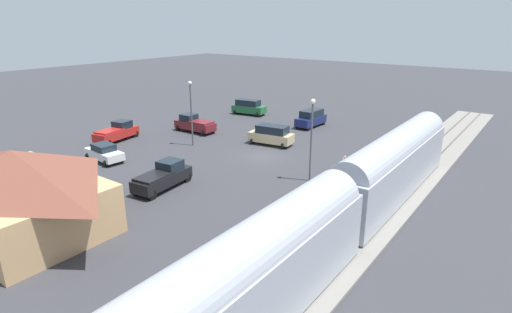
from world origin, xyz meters
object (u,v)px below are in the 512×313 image
object	(u,v)px
passenger_train	(240,284)
pedestrian_on_platform	(344,164)
pickup_red	(117,132)
pickup_maroon	(194,124)
light_pole_lot_center	(191,105)
pickup_black	(163,176)
light_pole_near_platform	(312,130)
sedan_white	(104,152)
suv_navy	(311,118)
suv_green	(249,107)
station_building	(18,189)
suv_tan	(271,135)

from	to	relation	value
passenger_train	pedestrian_on_platform	distance (m)	21.26
pickup_red	pickup_maroon	bearing A→B (deg)	-118.59
pickup_maroon	light_pole_lot_center	xyz separation A→B (m)	(-3.98, 4.34, 3.51)
pickup_maroon	pickup_black	bearing A→B (deg)	126.38
light_pole_lot_center	pickup_maroon	bearing A→B (deg)	-47.50
pickup_red	light_pole_lot_center	distance (m)	9.86
passenger_train	light_pole_near_platform	xyz separation A→B (m)	(6.80, -18.19, 1.69)
pickup_red	light_pole_lot_center	bearing A→B (deg)	-155.78
sedan_white	pickup_red	bearing A→B (deg)	-45.12
light_pole_near_platform	suv_navy	bearing A→B (deg)	-61.27
suv_green	suv_navy	distance (m)	11.00
station_building	passenger_train	bearing A→B (deg)	-178.17
station_building	suv_green	size ratio (longest dim) A/B	2.47
pickup_red	suv_navy	world-z (taller)	suv_navy
suv_navy	suv_tan	bearing A→B (deg)	92.72
passenger_train	pedestrian_on_platform	xyz separation A→B (m)	(4.75, -20.67, -1.58)
pedestrian_on_platform	sedan_white	world-z (taller)	pedestrian_on_platform
station_building	suv_navy	xyz separation A→B (m)	(-1.94, -35.66, -1.68)
station_building	suv_tan	xyz separation A→B (m)	(-2.41, -25.77, -1.68)
suv_green	pickup_maroon	size ratio (longest dim) A/B	0.95
light_pole_lot_center	pickup_red	bearing A→B (deg)	24.22
pickup_black	sedan_white	distance (m)	10.04
light_pole_lot_center	light_pole_near_platform	bearing A→B (deg)	174.07
suv_navy	light_pole_lot_center	xyz separation A→B (m)	(6.44, 15.26, 3.38)
pedestrian_on_platform	sedan_white	size ratio (longest dim) A/B	0.37
light_pole_lot_center	suv_navy	bearing A→B (deg)	-112.89
pedestrian_on_platform	suv_navy	distance (m)	18.32
passenger_train	light_pole_near_platform	world-z (taller)	light_pole_near_platform
suv_green	suv_navy	size ratio (longest dim) A/B	1.03
pickup_maroon	suv_navy	size ratio (longest dim) A/B	1.09
pickup_red	light_pole_lot_center	world-z (taller)	light_pole_lot_center
pickup_red	pickup_maroon	size ratio (longest dim) A/B	1.04
passenger_train	suv_tan	distance (m)	29.67
sedan_white	light_pole_lot_center	distance (m)	10.24
passenger_train	station_building	distance (m)	18.01
pickup_black	light_pole_lot_center	world-z (taller)	light_pole_lot_center
passenger_train	suv_navy	xyz separation A→B (m)	(16.05, -35.08, -1.71)
light_pole_near_platform	pickup_maroon	bearing A→B (deg)	-16.88
sedan_white	pedestrian_on_platform	bearing A→B (deg)	-154.80
suv_navy	pickup_maroon	bearing A→B (deg)	46.33
sedan_white	light_pole_near_platform	world-z (taller)	light_pole_near_platform
pickup_black	light_pole_near_platform	bearing A→B (deg)	-136.06
station_building	light_pole_near_platform	bearing A→B (deg)	-120.83
passenger_train	pickup_black	world-z (taller)	passenger_train
pickup_red	pickup_black	bearing A→B (deg)	156.95
suv_green	pickup_maroon	distance (m)	11.88
passenger_train	station_building	bearing A→B (deg)	1.83
pickup_red	suv_green	bearing A→B (deg)	-101.02
pedestrian_on_platform	suv_tan	world-z (taller)	suv_tan
passenger_train	suv_navy	bearing A→B (deg)	-65.41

